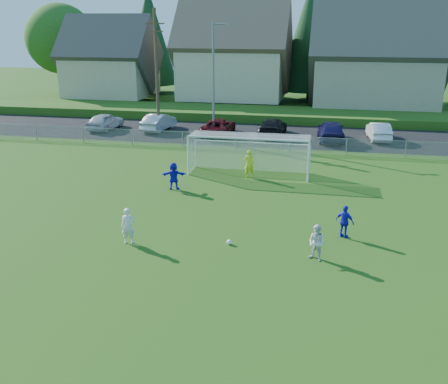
{
  "coord_description": "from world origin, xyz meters",
  "views": [
    {
      "loc": [
        4.66,
        -15.05,
        9.23
      ],
      "look_at": [
        0.0,
        8.0,
        1.4
      ],
      "focal_mm": 42.0,
      "sensor_mm": 36.0,
      "label": 1
    }
  ],
  "objects_px": {
    "soccer_ball": "(229,242)",
    "car_e": "(331,131)",
    "car_b": "(159,122)",
    "goalkeeper": "(249,164)",
    "car_d": "(273,127)",
    "soccer_goal": "(250,148)",
    "car_f": "(379,131)",
    "player_blue_a": "(345,222)",
    "car_c": "(218,127)",
    "car_a": "(105,121)",
    "player_white_a": "(128,226)",
    "player_blue_b": "(174,176)",
    "player_white_b": "(317,243)"
  },
  "relations": [
    {
      "from": "soccer_ball",
      "to": "car_e",
      "type": "relative_size",
      "value": 0.05
    },
    {
      "from": "player_blue_a",
      "to": "goalkeeper",
      "type": "height_order",
      "value": "goalkeeper"
    },
    {
      "from": "goalkeeper",
      "to": "car_a",
      "type": "bearing_deg",
      "value": -51.11
    },
    {
      "from": "player_blue_b",
      "to": "car_e",
      "type": "relative_size",
      "value": 0.32
    },
    {
      "from": "goalkeeper",
      "to": "player_blue_a",
      "type": "bearing_deg",
      "value": 112.03
    },
    {
      "from": "soccer_ball",
      "to": "car_a",
      "type": "height_order",
      "value": "car_a"
    },
    {
      "from": "car_b",
      "to": "player_blue_b",
      "type": "bearing_deg",
      "value": 118.05
    },
    {
      "from": "car_d",
      "to": "soccer_ball",
      "type": "bearing_deg",
      "value": 93.26
    },
    {
      "from": "soccer_ball",
      "to": "car_e",
      "type": "height_order",
      "value": "car_e"
    },
    {
      "from": "player_blue_a",
      "to": "car_a",
      "type": "bearing_deg",
      "value": -17.01
    },
    {
      "from": "player_blue_a",
      "to": "car_f",
      "type": "xyz_separation_m",
      "value": [
        2.98,
        20.58,
        -0.05
      ]
    },
    {
      "from": "car_a",
      "to": "goalkeeper",
      "type": "bearing_deg",
      "value": 148.28
    },
    {
      "from": "goalkeeper",
      "to": "car_f",
      "type": "height_order",
      "value": "goalkeeper"
    },
    {
      "from": "player_blue_a",
      "to": "car_c",
      "type": "bearing_deg",
      "value": -35.41
    },
    {
      "from": "car_c",
      "to": "car_f",
      "type": "relative_size",
      "value": 1.17
    },
    {
      "from": "car_a",
      "to": "car_e",
      "type": "relative_size",
      "value": 0.87
    },
    {
      "from": "car_c",
      "to": "car_f",
      "type": "bearing_deg",
      "value": -176.59
    },
    {
      "from": "soccer_ball",
      "to": "car_b",
      "type": "bearing_deg",
      "value": 115.11
    },
    {
      "from": "car_e",
      "to": "soccer_goal",
      "type": "xyz_separation_m",
      "value": [
        -4.88,
        -10.27,
        0.8
      ]
    },
    {
      "from": "player_white_a",
      "to": "player_blue_b",
      "type": "height_order",
      "value": "player_white_a"
    },
    {
      "from": "goalkeeper",
      "to": "soccer_goal",
      "type": "height_order",
      "value": "soccer_goal"
    },
    {
      "from": "goalkeeper",
      "to": "car_b",
      "type": "height_order",
      "value": "goalkeeper"
    },
    {
      "from": "player_white_b",
      "to": "goalkeeper",
      "type": "bearing_deg",
      "value": 142.11
    },
    {
      "from": "soccer_ball",
      "to": "car_e",
      "type": "xyz_separation_m",
      "value": [
        4.08,
        21.14,
        0.71
      ]
    },
    {
      "from": "goalkeeper",
      "to": "car_f",
      "type": "distance_m",
      "value": 14.99
    },
    {
      "from": "car_f",
      "to": "soccer_goal",
      "type": "height_order",
      "value": "soccer_goal"
    },
    {
      "from": "player_white_a",
      "to": "car_a",
      "type": "distance_m",
      "value": 25.06
    },
    {
      "from": "player_blue_b",
      "to": "car_a",
      "type": "bearing_deg",
      "value": -67.79
    },
    {
      "from": "soccer_ball",
      "to": "player_white_a",
      "type": "xyz_separation_m",
      "value": [
        -4.27,
        -0.72,
        0.68
      ]
    },
    {
      "from": "car_c",
      "to": "car_d",
      "type": "xyz_separation_m",
      "value": [
        4.43,
        0.66,
        0.02
      ]
    },
    {
      "from": "car_c",
      "to": "player_blue_b",
      "type": "bearing_deg",
      "value": 92.23
    },
    {
      "from": "car_e",
      "to": "car_d",
      "type": "bearing_deg",
      "value": -17.94
    },
    {
      "from": "soccer_goal",
      "to": "car_b",
      "type": "bearing_deg",
      "value": 130.1
    },
    {
      "from": "car_a",
      "to": "car_f",
      "type": "bearing_deg",
      "value": -171.2
    },
    {
      "from": "car_a",
      "to": "car_d",
      "type": "xyz_separation_m",
      "value": [
        14.54,
        0.43,
        -0.02
      ]
    },
    {
      "from": "player_blue_b",
      "to": "car_f",
      "type": "distance_m",
      "value": 19.75
    },
    {
      "from": "goalkeeper",
      "to": "player_white_a",
      "type": "bearing_deg",
      "value": 59.83
    },
    {
      "from": "soccer_ball",
      "to": "player_blue_a",
      "type": "distance_m",
      "value": 5.18
    },
    {
      "from": "player_white_a",
      "to": "car_c",
      "type": "xyz_separation_m",
      "value": [
        -0.8,
        22.33,
        -0.11
      ]
    },
    {
      "from": "car_b",
      "to": "goalkeeper",
      "type": "bearing_deg",
      "value": 135.3
    },
    {
      "from": "car_d",
      "to": "car_f",
      "type": "distance_m",
      "value": 8.44
    },
    {
      "from": "car_a",
      "to": "player_white_b",
      "type": "bearing_deg",
      "value": 137.34
    },
    {
      "from": "soccer_ball",
      "to": "car_c",
      "type": "xyz_separation_m",
      "value": [
        -5.07,
        21.61,
        0.57
      ]
    },
    {
      "from": "player_white_a",
      "to": "player_white_b",
      "type": "relative_size",
      "value": 1.06
    },
    {
      "from": "car_f",
      "to": "soccer_goal",
      "type": "distance_m",
      "value": 14.38
    },
    {
      "from": "player_white_b",
      "to": "player_blue_a",
      "type": "xyz_separation_m",
      "value": [
        1.13,
        2.57,
        -0.01
      ]
    },
    {
      "from": "soccer_ball",
      "to": "car_c",
      "type": "bearing_deg",
      "value": 103.2
    },
    {
      "from": "player_white_a",
      "to": "soccer_ball",
      "type": "bearing_deg",
      "value": -2.46
    },
    {
      "from": "car_c",
      "to": "soccer_ball",
      "type": "bearing_deg",
      "value": 103.3
    },
    {
      "from": "car_f",
      "to": "car_d",
      "type": "bearing_deg",
      "value": -4.21
    }
  ]
}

